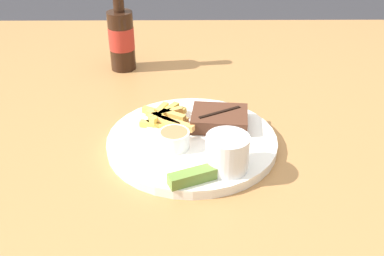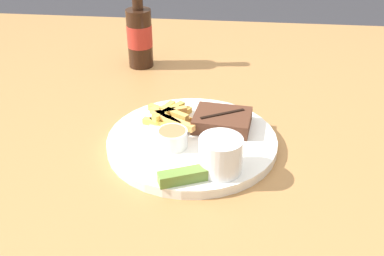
{
  "view_description": "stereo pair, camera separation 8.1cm",
  "coord_description": "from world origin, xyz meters",
  "px_view_note": "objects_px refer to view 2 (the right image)",
  "views": [
    {
      "loc": [
        -0.01,
        -0.7,
        1.19
      ],
      "look_at": [
        0.0,
        0.0,
        0.77
      ],
      "focal_mm": 42.0,
      "sensor_mm": 36.0,
      "label": 1
    },
    {
      "loc": [
        0.08,
        -0.69,
        1.19
      ],
      "look_at": [
        0.0,
        0.0,
        0.77
      ],
      "focal_mm": 42.0,
      "sensor_mm": 36.0,
      "label": 2
    }
  ],
  "objects_px": {
    "fork_utensil": "(155,125)",
    "beer_bottle": "(140,34)",
    "dipping_sauce_cup": "(172,137)",
    "steak_portion": "(222,120)",
    "pickle_spear": "(182,176)",
    "dinner_plate": "(192,141)",
    "coleslaw_cup": "(221,153)"
  },
  "relations": [
    {
      "from": "beer_bottle",
      "to": "pickle_spear",
      "type": "bearing_deg",
      "value": -71.01
    },
    {
      "from": "dipping_sauce_cup",
      "to": "beer_bottle",
      "type": "height_order",
      "value": "beer_bottle"
    },
    {
      "from": "dinner_plate",
      "to": "beer_bottle",
      "type": "bearing_deg",
      "value": 115.38
    },
    {
      "from": "steak_portion",
      "to": "beer_bottle",
      "type": "xyz_separation_m",
      "value": [
        -0.22,
        0.31,
        0.05
      ]
    },
    {
      "from": "steak_portion",
      "to": "pickle_spear",
      "type": "bearing_deg",
      "value": -107.28
    },
    {
      "from": "pickle_spear",
      "to": "fork_utensil",
      "type": "height_order",
      "value": "pickle_spear"
    },
    {
      "from": "coleslaw_cup",
      "to": "beer_bottle",
      "type": "height_order",
      "value": "beer_bottle"
    },
    {
      "from": "pickle_spear",
      "to": "beer_bottle",
      "type": "bearing_deg",
      "value": 108.99
    },
    {
      "from": "dinner_plate",
      "to": "fork_utensil",
      "type": "height_order",
      "value": "fork_utensil"
    },
    {
      "from": "steak_portion",
      "to": "dinner_plate",
      "type": "bearing_deg",
      "value": -140.17
    },
    {
      "from": "dipping_sauce_cup",
      "to": "beer_bottle",
      "type": "distance_m",
      "value": 0.42
    },
    {
      "from": "steak_portion",
      "to": "beer_bottle",
      "type": "bearing_deg",
      "value": 125.38
    },
    {
      "from": "dipping_sauce_cup",
      "to": "fork_utensil",
      "type": "height_order",
      "value": "dipping_sauce_cup"
    },
    {
      "from": "dinner_plate",
      "to": "beer_bottle",
      "type": "relative_size",
      "value": 1.34
    },
    {
      "from": "steak_portion",
      "to": "pickle_spear",
      "type": "xyz_separation_m",
      "value": [
        -0.05,
        -0.18,
        -0.0
      ]
    },
    {
      "from": "dinner_plate",
      "to": "coleslaw_cup",
      "type": "height_order",
      "value": "coleslaw_cup"
    },
    {
      "from": "steak_portion",
      "to": "beer_bottle",
      "type": "height_order",
      "value": "beer_bottle"
    },
    {
      "from": "dipping_sauce_cup",
      "to": "beer_bottle",
      "type": "relative_size",
      "value": 0.23
    },
    {
      "from": "dinner_plate",
      "to": "steak_portion",
      "type": "distance_m",
      "value": 0.07
    },
    {
      "from": "pickle_spear",
      "to": "coleslaw_cup",
      "type": "bearing_deg",
      "value": 32.09
    },
    {
      "from": "steak_portion",
      "to": "fork_utensil",
      "type": "distance_m",
      "value": 0.13
    },
    {
      "from": "dinner_plate",
      "to": "dipping_sauce_cup",
      "type": "xyz_separation_m",
      "value": [
        -0.03,
        -0.03,
        0.03
      ]
    },
    {
      "from": "dinner_plate",
      "to": "dipping_sauce_cup",
      "type": "distance_m",
      "value": 0.05
    },
    {
      "from": "beer_bottle",
      "to": "dipping_sauce_cup",
      "type": "bearing_deg",
      "value": -70.45
    },
    {
      "from": "fork_utensil",
      "to": "beer_bottle",
      "type": "height_order",
      "value": "beer_bottle"
    },
    {
      "from": "dinner_plate",
      "to": "fork_utensil",
      "type": "xyz_separation_m",
      "value": [
        -0.08,
        0.03,
        0.01
      ]
    },
    {
      "from": "dinner_plate",
      "to": "pickle_spear",
      "type": "relative_size",
      "value": 3.83
    },
    {
      "from": "steak_portion",
      "to": "coleslaw_cup",
      "type": "height_order",
      "value": "coleslaw_cup"
    },
    {
      "from": "coleslaw_cup",
      "to": "dipping_sauce_cup",
      "type": "bearing_deg",
      "value": 144.38
    },
    {
      "from": "fork_utensil",
      "to": "coleslaw_cup",
      "type": "bearing_deg",
      "value": -19.95
    },
    {
      "from": "dinner_plate",
      "to": "pickle_spear",
      "type": "xyz_separation_m",
      "value": [
        -0.0,
        -0.13,
        0.02
      ]
    },
    {
      "from": "steak_portion",
      "to": "fork_utensil",
      "type": "xyz_separation_m",
      "value": [
        -0.13,
        -0.01,
        -0.01
      ]
    }
  ]
}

